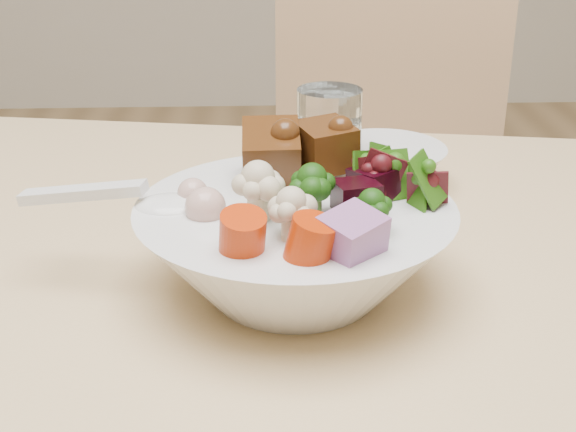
{
  "coord_description": "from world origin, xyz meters",
  "views": [
    {
      "loc": [
        -0.03,
        -0.42,
        0.99
      ],
      "look_at": [
        -0.01,
        0.15,
        0.73
      ],
      "focal_mm": 50.0,
      "sensor_mm": 36.0,
      "label": 1
    }
  ],
  "objects_px": {
    "food_bowl": "(298,242)",
    "side_bowl": "(384,167)",
    "chair_far": "(379,192)",
    "water_glass": "(329,148)",
    "dining_table": "(532,360)"
  },
  "relations": [
    {
      "from": "dining_table",
      "to": "water_glass",
      "type": "height_order",
      "value": "water_glass"
    },
    {
      "from": "chair_far",
      "to": "water_glass",
      "type": "xyz_separation_m",
      "value": [
        -0.13,
        -0.46,
        0.24
      ]
    },
    {
      "from": "chair_far",
      "to": "food_bowl",
      "type": "bearing_deg",
      "value": -90.83
    },
    {
      "from": "dining_table",
      "to": "water_glass",
      "type": "bearing_deg",
      "value": 136.49
    },
    {
      "from": "food_bowl",
      "to": "side_bowl",
      "type": "bearing_deg",
      "value": 65.08
    },
    {
      "from": "water_glass",
      "to": "dining_table",
      "type": "bearing_deg",
      "value": -53.15
    },
    {
      "from": "chair_far",
      "to": "water_glass",
      "type": "relative_size",
      "value": 7.65
    },
    {
      "from": "chair_far",
      "to": "side_bowl",
      "type": "bearing_deg",
      "value": -85.17
    },
    {
      "from": "chair_far",
      "to": "water_glass",
      "type": "distance_m",
      "value": 0.53
    },
    {
      "from": "dining_table",
      "to": "water_glass",
      "type": "relative_size",
      "value": 13.74
    },
    {
      "from": "chair_far",
      "to": "food_bowl",
      "type": "xyz_separation_m",
      "value": [
        -0.17,
        -0.66,
        0.23
      ]
    },
    {
      "from": "dining_table",
      "to": "water_glass",
      "type": "distance_m",
      "value": 0.29
    },
    {
      "from": "food_bowl",
      "to": "water_glass",
      "type": "relative_size",
      "value": 2.24
    },
    {
      "from": "dining_table",
      "to": "chair_far",
      "type": "xyz_separation_m",
      "value": [
        -0.03,
        0.67,
        -0.12
      ]
    },
    {
      "from": "dining_table",
      "to": "chair_far",
      "type": "relative_size",
      "value": 1.8
    }
  ]
}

